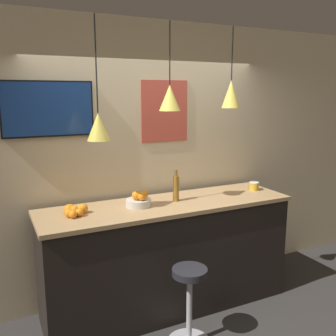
# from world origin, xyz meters

# --- Properties ---
(back_wall) EXTENTS (8.00, 0.06, 2.90)m
(back_wall) POSITION_xyz_m (0.00, 1.20, 1.45)
(back_wall) COLOR beige
(back_wall) RESTS_ON ground_plane
(service_counter) EXTENTS (2.51, 0.71, 1.11)m
(service_counter) POSITION_xyz_m (0.00, 0.74, 0.56)
(service_counter) COLOR black
(service_counter) RESTS_ON ground_plane
(bar_stool) EXTENTS (0.38, 0.38, 0.71)m
(bar_stool) POSITION_xyz_m (-0.10, 0.12, 0.44)
(bar_stool) COLOR #B7B7BC
(bar_stool) RESTS_ON ground_plane
(fruit_bowl) EXTENTS (0.24, 0.24, 0.16)m
(fruit_bowl) POSITION_xyz_m (-0.30, 0.76, 1.17)
(fruit_bowl) COLOR beige
(fruit_bowl) RESTS_ON service_counter
(orange_pile) EXTENTS (0.22, 0.25, 0.09)m
(orange_pile) POSITION_xyz_m (-0.90, 0.78, 1.15)
(orange_pile) COLOR orange
(orange_pile) RESTS_ON service_counter
(juice_bottle) EXTENTS (0.06, 0.06, 0.32)m
(juice_bottle) POSITION_xyz_m (0.10, 0.76, 1.24)
(juice_bottle) COLOR olive
(juice_bottle) RESTS_ON service_counter
(spread_jar) EXTENTS (0.11, 0.11, 0.09)m
(spread_jar) POSITION_xyz_m (1.07, 0.76, 1.16)
(spread_jar) COLOR gold
(spread_jar) RESTS_ON service_counter
(pendant_lamp_left) EXTENTS (0.20, 0.20, 1.04)m
(pendant_lamp_left) POSITION_xyz_m (-0.68, 0.70, 1.89)
(pendant_lamp_left) COLOR black
(pendant_lamp_middle) EXTENTS (0.20, 0.20, 0.80)m
(pendant_lamp_middle) POSITION_xyz_m (0.00, 0.70, 2.13)
(pendant_lamp_middle) COLOR black
(pendant_lamp_right) EXTENTS (0.18, 0.18, 0.78)m
(pendant_lamp_right) POSITION_xyz_m (0.68, 0.70, 2.16)
(pendant_lamp_right) COLOR black
(mounted_tv) EXTENTS (0.83, 0.04, 0.51)m
(mounted_tv) POSITION_xyz_m (-1.02, 1.15, 2.03)
(mounted_tv) COLOR black
(wall_poster) EXTENTS (0.53, 0.01, 0.64)m
(wall_poster) POSITION_xyz_m (0.17, 1.17, 1.98)
(wall_poster) COLOR #C64C3D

